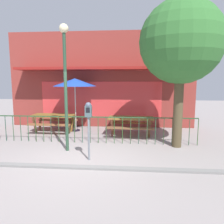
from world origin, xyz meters
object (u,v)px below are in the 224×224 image
(patio_umbrella, at_px, (75,83))
(street_lamp, at_px, (65,70))
(parking_meter_near, at_px, (88,116))
(picnic_table_right, at_px, (131,121))
(picnic_table_left, at_px, (54,118))
(street_tree, at_px, (181,43))

(patio_umbrella, xyz_separation_m, street_lamp, (0.42, -2.74, 0.40))
(parking_meter_near, distance_m, street_lamp, 1.73)
(picnic_table_right, xyz_separation_m, parking_meter_near, (-1.18, -2.82, 0.66))
(picnic_table_left, distance_m, street_lamp, 3.37)
(picnic_table_left, bearing_deg, picnic_table_right, -6.33)
(patio_umbrella, relative_size, street_lamp, 0.60)
(picnic_table_right, height_order, parking_meter_near, parking_meter_near)
(picnic_table_right, bearing_deg, picnic_table_left, 173.67)
(picnic_table_left, xyz_separation_m, parking_meter_near, (2.18, -3.19, 0.66))
(parking_meter_near, xyz_separation_m, street_tree, (2.74, 1.50, 2.16))
(patio_umbrella, relative_size, parking_meter_near, 1.42)
(parking_meter_near, bearing_deg, patio_umbrella, 109.99)
(street_tree, distance_m, street_lamp, 3.77)
(picnic_table_left, height_order, picnic_table_right, same)
(street_lamp, bearing_deg, parking_meter_near, -42.12)
(picnic_table_right, bearing_deg, parking_meter_near, -112.71)
(patio_umbrella, height_order, street_lamp, street_lamp)
(picnic_table_right, height_order, street_lamp, street_lamp)
(patio_umbrella, distance_m, street_lamp, 2.80)
(patio_umbrella, distance_m, parking_meter_near, 3.84)
(street_tree, height_order, street_lamp, street_tree)
(picnic_table_right, relative_size, patio_umbrella, 0.79)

